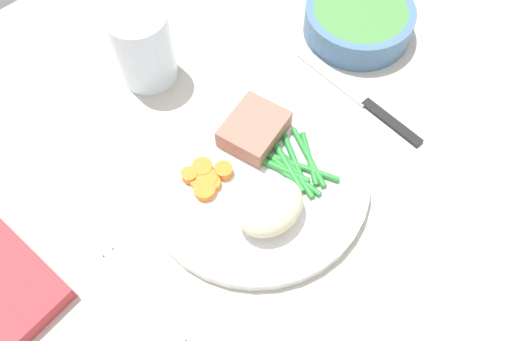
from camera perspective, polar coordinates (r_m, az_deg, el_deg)
dining_table at (r=61.41cm, az=-1.31°, el=-1.63°), size 120.00×90.00×2.00cm
dinner_plate at (r=59.79cm, az=0.00°, el=-0.85°), size 26.34×26.34×1.60cm
meat_portion at (r=60.84cm, az=-0.21°, el=4.62°), size 8.73×7.84×2.63cm
mashed_potatoes at (r=54.89cm, az=1.56°, el=-4.04°), size 7.82×6.24×4.26cm
carrot_slices at (r=58.62cm, az=-5.60°, el=-0.77°), size 5.47×4.80×1.20cm
green_beans at (r=59.44cm, az=4.43°, el=0.54°), size 6.84×9.90×0.87cm
fork at (r=56.99cm, az=-13.40°, el=-12.09°), size 1.44×16.60×0.40cm
knife at (r=68.27cm, az=11.46°, el=7.87°), size 1.70×20.50×0.64cm
water_glass at (r=67.89cm, az=-12.25°, el=12.76°), size 7.38×7.38×10.24cm
salad_bowl at (r=74.61cm, az=11.32°, el=16.15°), size 14.90×14.90×4.18cm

